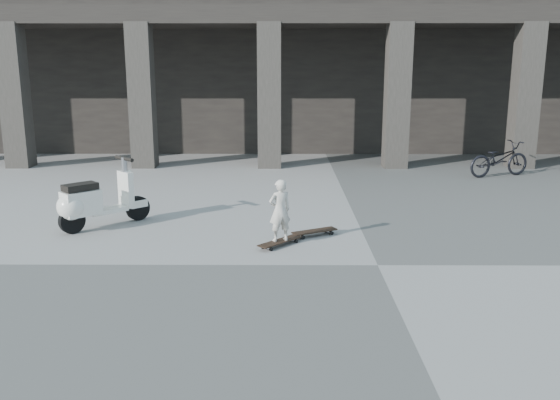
{
  "coord_description": "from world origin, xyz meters",
  "views": [
    {
      "loc": [
        -1.39,
        -8.27,
        2.89
      ],
      "look_at": [
        -1.45,
        1.45,
        0.65
      ],
      "focal_mm": 38.0,
      "sensor_mm": 36.0,
      "label": 1
    }
  ],
  "objects_px": {
    "longboard": "(280,242)",
    "bicycle": "(499,159)",
    "scooter": "(89,203)",
    "child": "(280,210)",
    "skateboard_spare": "(315,232)"
  },
  "relations": [
    {
      "from": "bicycle",
      "to": "scooter",
      "type": "bearing_deg",
      "value": 100.38
    },
    {
      "from": "skateboard_spare",
      "to": "bicycle",
      "type": "distance_m",
      "value": 7.56
    },
    {
      "from": "longboard",
      "to": "bicycle",
      "type": "xyz_separation_m",
      "value": [
        5.7,
        6.13,
        0.39
      ]
    },
    {
      "from": "longboard",
      "to": "child",
      "type": "height_order",
      "value": "child"
    },
    {
      "from": "scooter",
      "to": "longboard",
      "type": "bearing_deg",
      "value": -60.23
    },
    {
      "from": "longboard",
      "to": "scooter",
      "type": "bearing_deg",
      "value": 116.64
    },
    {
      "from": "longboard",
      "to": "child",
      "type": "bearing_deg",
      "value": -61.7
    },
    {
      "from": "skateboard_spare",
      "to": "scooter",
      "type": "bearing_deg",
      "value": 146.68
    },
    {
      "from": "child",
      "to": "bicycle",
      "type": "xyz_separation_m",
      "value": [
        5.7,
        6.13,
        -0.13
      ]
    },
    {
      "from": "child",
      "to": "longboard",
      "type": "bearing_deg",
      "value": -38.32
    },
    {
      "from": "scooter",
      "to": "bicycle",
      "type": "distance_m",
      "value": 10.46
    },
    {
      "from": "skateboard_spare",
      "to": "scooter",
      "type": "distance_m",
      "value": 4.01
    },
    {
      "from": "bicycle",
      "to": "skateboard_spare",
      "type": "bearing_deg",
      "value": 118.07
    },
    {
      "from": "longboard",
      "to": "scooter",
      "type": "xyz_separation_m",
      "value": [
        -3.38,
        0.95,
        0.42
      ]
    },
    {
      "from": "scooter",
      "to": "bicycle",
      "type": "bearing_deg",
      "value": -14.82
    }
  ]
}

